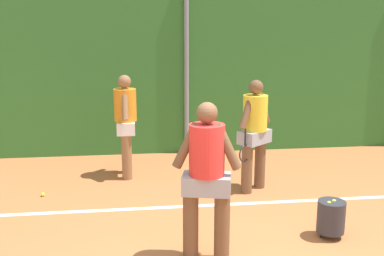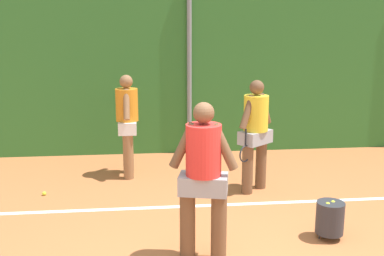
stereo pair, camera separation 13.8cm
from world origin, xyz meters
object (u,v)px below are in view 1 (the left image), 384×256
object	(u,v)px
player_foreground_near	(207,174)
tennis_ball_1	(43,195)
ball_hopper	(331,216)
player_midcourt	(255,130)
player_backcourt_far	(126,120)

from	to	relation	value
player_foreground_near	tennis_ball_1	size ratio (longest dim) A/B	28.70
tennis_ball_1	player_foreground_near	bearing A→B (deg)	-45.00
player_foreground_near	ball_hopper	xyz separation A→B (m)	(1.70, 0.36, -0.77)
player_midcourt	player_backcourt_far	xyz separation A→B (m)	(-2.12, 1.02, 0.00)
player_backcourt_far	tennis_ball_1	xyz separation A→B (m)	(-1.35, -0.90, -1.02)
player_midcourt	ball_hopper	size ratio (longest dim) A/B	3.65
player_midcourt	player_backcourt_far	bearing A→B (deg)	-64.12
ball_hopper	tennis_ball_1	world-z (taller)	ball_hopper
player_midcourt	ball_hopper	world-z (taller)	player_midcourt
ball_hopper	player_backcourt_far	bearing A→B (deg)	133.06
player_midcourt	ball_hopper	distance (m)	2.07
ball_hopper	tennis_ball_1	size ratio (longest dim) A/B	7.78
player_foreground_near	player_backcourt_far	size ratio (longest dim) A/B	1.01
tennis_ball_1	player_midcourt	bearing A→B (deg)	-2.02
player_midcourt	tennis_ball_1	world-z (taller)	player_midcourt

